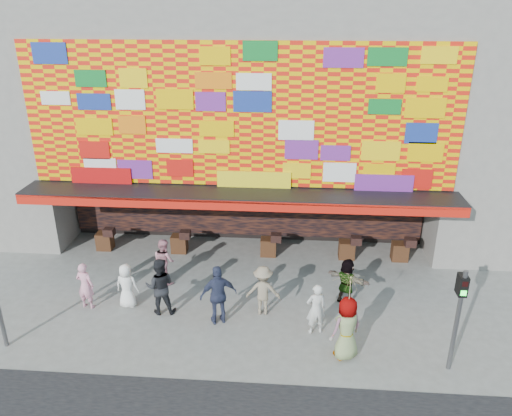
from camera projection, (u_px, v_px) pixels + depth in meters
The scene contains 13 objects.
ground at pixel (227, 324), 15.27m from camera, with size 90.00×90.00×0.00m, color slate.
shop_building at pixel (250, 102), 20.78m from camera, with size 15.20×9.40×10.00m.
signal_right at pixel (459, 310), 12.73m from camera, with size 0.22×0.20×3.00m.
ped_a at pixel (127, 286), 15.91m from camera, with size 0.73×0.48×1.50m, color white.
ped_b at pixel (85, 286), 15.84m from camera, with size 0.58×0.38×1.59m, color pink.
ped_c at pixel (160, 286), 15.53m from camera, with size 0.91×0.71×1.88m, color black.
ped_d at pixel (263, 290), 15.52m from camera, with size 1.06×0.61×1.64m, color gray.
ped_e at pixel (218, 295), 15.01m from camera, with size 1.13×0.47×1.94m, color #303654.
ped_f at pixel (347, 281), 16.10m from camera, with size 1.45×0.46×1.57m, color gray.
ped_g at pixel (347, 328), 13.54m from camera, with size 0.92×0.60×1.87m, color gray.
ped_h at pixel (316, 309), 14.60m from camera, with size 0.59×0.39×1.63m, color silver.
ped_i at pixel (164, 261), 17.30m from camera, with size 0.79×0.62×1.63m, color #CF8695.
parasol at pixel (350, 291), 13.08m from camera, with size 1.17×1.18×1.81m.
Camera 1 is at (1.86, -12.62, 9.17)m, focal length 35.00 mm.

